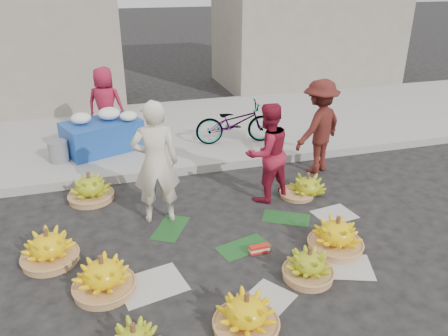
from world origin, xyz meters
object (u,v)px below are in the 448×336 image
object	(u,v)px
bicycle	(235,122)
banana_bunch_4	(336,235)
banana_bunch_0	(103,276)
vendor_cream	(156,163)
flower_table	(103,133)

from	to	relation	value
bicycle	banana_bunch_4	bearing A→B (deg)	-171.43
banana_bunch_0	banana_bunch_4	distance (m)	2.79
bicycle	banana_bunch_0	bearing A→B (deg)	149.85
banana_bunch_4	vendor_cream	bearing A→B (deg)	146.22
banana_bunch_0	bicycle	distance (m)	4.46
banana_bunch_0	flower_table	world-z (taller)	flower_table
flower_table	banana_bunch_4	bearing A→B (deg)	-77.77
vendor_cream	bicycle	xyz separation A→B (m)	(1.83, 2.26, -0.33)
vendor_cream	bicycle	size ratio (longest dim) A/B	1.11
banana_bunch_4	vendor_cream	size ratio (longest dim) A/B	0.46
vendor_cream	bicycle	distance (m)	2.93
banana_bunch_0	flower_table	bearing A→B (deg)	87.56
vendor_cream	flower_table	world-z (taller)	vendor_cream
banana_bunch_4	vendor_cream	xyz separation A→B (m)	(-1.99, 1.33, 0.65)
banana_bunch_0	vendor_cream	size ratio (longest dim) A/B	0.43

